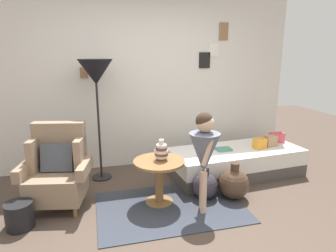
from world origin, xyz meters
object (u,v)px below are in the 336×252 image
Objects in this scene: armchair at (58,170)px; vase_striped at (161,152)px; person_child at (204,150)px; magazine_basket at (19,215)px; side_table at (159,172)px; demijohn_near at (205,185)px; floor_lamp at (96,75)px; book_on_daybed at (223,149)px; demijohn_far at (234,184)px; daybed at (236,162)px.

vase_striped is at bearing -11.85° from armchair.
person_child reaches higher than magazine_basket.
side_table is 0.62m from demijohn_near.
floor_lamp is (0.50, 0.66, 1.03)m from armchair.
side_table is 0.64m from person_child.
person_child is 2.04m from magazine_basket.
person_child is at bearing -127.02° from book_on_daybed.
side_table is 1.48× the size of demijohn_near.
floor_lamp is at bearing 52.56° from armchair.
side_table reaches higher than demijohn_far.
vase_striped is 0.53m from person_child.
side_table is at bearing -54.72° from floor_lamp.
magazine_basket is (-2.58, -0.68, -0.28)m from book_on_daybed.
demijohn_near is 1.46× the size of magazine_basket.
magazine_basket is (-1.51, -0.15, -0.25)m from side_table.
magazine_basket is (-0.86, -1.07, -1.33)m from floor_lamp.
vase_striped is at bearing -53.07° from floor_lamp.
demijohn_near is at bearing -4.14° from vase_striped.
side_table is (1.15, -0.26, -0.05)m from armchair.
book_on_daybed is at bearing 52.98° from person_child.
book_on_daybed is at bearing 48.34° from demijohn_near.
demijohn_far is (-0.15, -0.65, -0.22)m from book_on_daybed.
floor_lamp is 2.27m from demijohn_far.
side_table is at bearing 177.20° from demijohn_near.
vase_striped is at bearing 171.61° from demijohn_far.
daybed is 7.84× the size of vase_striped.
person_child reaches higher than vase_striped.
vase_striped reaches higher than daybed.
daybed is at bearing 45.09° from person_child.
floor_lamp is 6.00× the size of magazine_basket.
floor_lamp is 4.11× the size of demijohn_near.
demijohn_far is at bearing -7.42° from side_table.
side_table is 0.52× the size of person_child.
book_on_daybed is (1.72, -0.39, -1.05)m from floor_lamp.
person_child reaches higher than daybed.
armchair is 2.11× the size of demijohn_far.
daybed is 8.90× the size of book_on_daybed.
vase_striped reaches higher than demijohn_near.
person_child is at bearing -4.70° from magazine_basket.
floor_lamp reaches higher than armchair.
armchair reaches higher than vase_striped.
demijohn_near is (0.54, -0.04, -0.47)m from vase_striped.
side_table is 1.31× the size of demijohn_far.
magazine_basket is (-2.79, -0.69, -0.06)m from daybed.
floor_lamp reaches higher than vase_striped.
book_on_daybed reaches higher than demijohn_near.
side_table is at bearing 5.81° from magazine_basket.
person_child is (-0.84, -0.85, 0.54)m from daybed.
armchair is 1.71m from person_child.
side_table is at bearing -157.37° from daybed.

